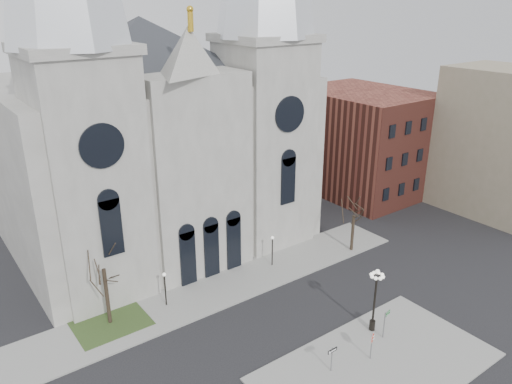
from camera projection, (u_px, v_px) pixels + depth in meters
ground at (302, 348)px, 39.24m from camera, size 160.00×160.00×0.00m
sidewalk_near at (377, 366)px, 37.13m from camera, size 18.00×10.00×0.14m
sidewalk_far at (226, 286)px, 47.46m from camera, size 40.00×6.00×0.14m
grass_patch at (110, 323)px, 42.11m from camera, size 6.00×5.00×0.18m
cathedral at (156, 75)px, 49.65m from camera, size 33.00×26.66×54.00m
bg_building_brick at (361, 141)px, 69.80m from camera, size 14.00×18.00×14.00m
bg_building_tan at (504, 143)px, 61.52m from camera, size 10.00×14.00×18.00m
tree_left at (103, 266)px, 40.11m from camera, size 3.20×3.20×7.50m
tree_right at (354, 213)px, 52.67m from camera, size 3.20×3.20×6.00m
ped_lamp_left at (165, 284)px, 43.69m from camera, size 0.32×0.32×3.26m
ped_lamp_right at (272, 246)px, 50.33m from camera, size 0.32×0.32×3.26m
stop_sign at (372, 340)px, 37.25m from camera, size 0.84×0.10×2.34m
globe_lamp at (375, 293)px, 39.86m from camera, size 1.53×1.53×5.68m
one_way_sign at (332, 355)px, 36.13m from camera, size 0.90×0.09×2.05m
street_name_sign at (385, 322)px, 39.78m from camera, size 0.75×0.21×2.37m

